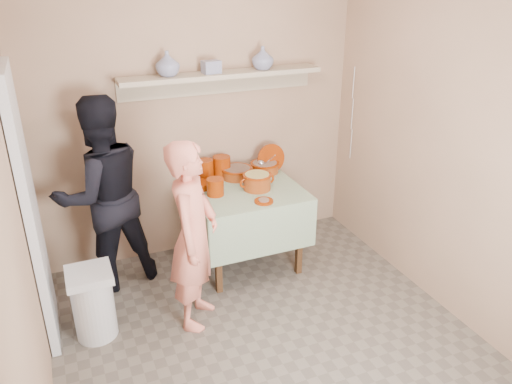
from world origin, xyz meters
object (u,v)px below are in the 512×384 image
serving_table (243,199)px  cazuela_rice (257,180)px  person_cook (194,236)px  person_helper (102,195)px  trash_bin (93,303)px

serving_table → cazuela_rice: cazuela_rice is taller
person_cook → cazuela_rice: bearing=-21.7°
person_helper → cazuela_rice: 1.31m
person_helper → trash_bin: (-0.22, -0.69, -0.55)m
person_cook → cazuela_rice: person_cook is taller
person_cook → trash_bin: (-0.76, 0.10, -0.45)m
person_helper → cazuela_rice: person_helper is taller
cazuela_rice → trash_bin: bearing=-163.0°
person_helper → serving_table: bearing=159.5°
person_cook → person_helper: 0.96m
person_helper → trash_bin: 0.91m
person_cook → person_helper: person_helper is taller
cazuela_rice → trash_bin: size_ratio=0.59×
person_cook → person_helper: bearing=65.8°
person_helper → serving_table: (1.19, -0.14, -0.19)m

